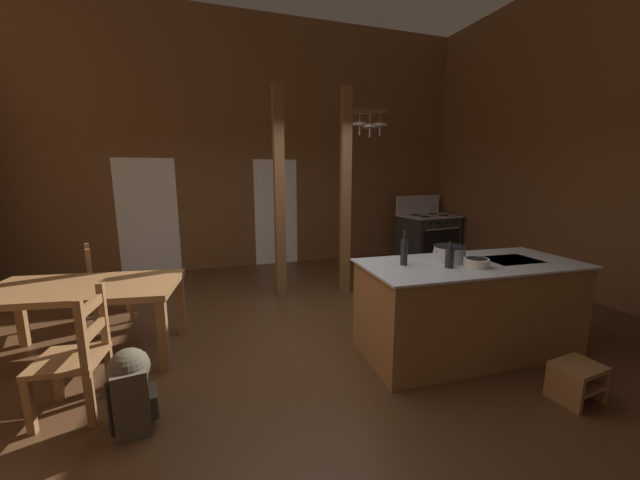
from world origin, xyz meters
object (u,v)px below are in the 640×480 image
Objects in this scene: stove_range at (428,236)px; ladderback_chair_by_post at (105,285)px; dining_table at (83,294)px; mixing_bowl_on_counter at (476,263)px; step_stool at (577,379)px; bottle_tall_on_counter at (449,257)px; bottle_short_on_counter at (404,251)px; backpack at (131,387)px; stockpot_on_counter at (449,254)px; kitchen_island at (468,307)px; ladderback_chair_near_window at (77,357)px.

stove_range reaches higher than ladderback_chair_by_post.
dining_table is 3.73m from mixing_bowl_on_counter.
step_stool is (-1.72, -4.47, -0.30)m from stove_range.
ladderback_chair_by_post is 3.96m from bottle_tall_on_counter.
stove_range reaches higher than bottle_tall_on_counter.
ladderback_chair_by_post is 3.56m from bottle_short_on_counter.
mixing_bowl_on_counter is at bearing -13.37° from bottle_tall_on_counter.
stove_range reaches higher than bottle_short_on_counter.
backpack is at bearing -74.04° from ladderback_chair_by_post.
stove_range reaches higher than stockpot_on_counter.
mixing_bowl_on_counter is (2.94, 0.03, 0.65)m from backpack.
bottle_tall_on_counter is at bearing -31.65° from bottle_short_on_counter.
bottle_tall_on_counter is (-0.16, -0.20, 0.02)m from stockpot_on_counter.
backpack is at bearing -179.41° from mixing_bowl_on_counter.
mixing_bowl_on_counter is 0.67× the size of bottle_short_on_counter.
bottle_tall_on_counter is at bearing -32.33° from ladderback_chair_by_post.
bottle_tall_on_counter is at bearing 166.63° from mixing_bowl_on_counter.
mixing_bowl_on_counter is at bearing -119.52° from stove_range.
ladderback_chair_by_post reaches higher than kitchen_island.
backpack is at bearing -176.61° from kitchen_island.
backpack is (0.40, -0.31, -0.14)m from ladderback_chair_near_window.
bottle_short_on_counter is (-0.68, 0.13, 0.60)m from kitchen_island.
ladderback_chair_near_window is 3.14m from bottle_tall_on_counter.
stockpot_on_counter is (-0.17, 0.11, 0.54)m from kitchen_island.
dining_table is at bearing -87.35° from ladderback_chair_by_post.
ladderback_chair_near_window is 3.89× the size of bottle_tall_on_counter.
backpack is 2.44× the size of bottle_tall_on_counter.
mixing_bowl_on_counter is at bearing 0.59° from backpack.
bottle_short_on_counter is at bearing 148.35° from bottle_tall_on_counter.
kitchen_island is 9.03× the size of bottle_tall_on_counter.
ladderback_chair_near_window and ladderback_chair_by_post have the same top height.
bottle_tall_on_counter is (-0.26, 0.06, 0.06)m from mixing_bowl_on_counter.
stockpot_on_counter is at bearing 147.29° from kitchen_island.
stockpot_on_counter is 0.51m from bottle_short_on_counter.
mixing_bowl_on_counter reaches higher than step_stool.
stockpot_on_counter is at bearing -1.76° from bottle_short_on_counter.
bottle_tall_on_counter is at bearing -122.88° from stove_range.
stove_range reaches higher than step_stool.
bottle_tall_on_counter reaches higher than stockpot_on_counter.
mixing_bowl_on_counter is at bearing -69.21° from stockpot_on_counter.
stove_range is at bearing 68.89° from step_stool.
bottle_tall_on_counter reaches higher than kitchen_island.
ladderback_chair_near_window reaches higher than dining_table.
kitchen_island is 3.02m from backpack.
dining_table is at bearing 101.02° from ladderback_chair_near_window.
step_stool is 0.65× the size of backpack.
stove_range is at bearing 60.48° from mixing_bowl_on_counter.
stove_range is 3.49× the size of stockpot_on_counter.
ladderback_chair_by_post reaches higher than dining_table.
kitchen_island is 3.42m from ladderback_chair_near_window.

